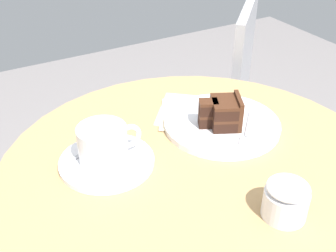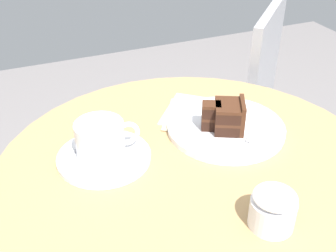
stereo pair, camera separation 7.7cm
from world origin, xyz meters
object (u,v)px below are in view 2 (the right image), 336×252
(coffee_cup, at_px, (101,139))
(sugar_pot, at_px, (273,208))
(teaspoon, at_px, (98,139))
(cafe_chair, at_px, (230,108))
(cake_slice, at_px, (227,116))
(saucer, at_px, (104,157))
(napkin, at_px, (198,115))
(cake_plate, at_px, (226,128))
(fork, at_px, (249,138))

(coffee_cup, xyz_separation_m, sugar_pot, (0.19, -0.25, -0.01))
(teaspoon, xyz_separation_m, cafe_chair, (0.50, 0.35, -0.23))
(coffee_cup, distance_m, cake_slice, 0.24)
(cafe_chair, bearing_deg, coffee_cup, -6.62)
(saucer, relative_size, napkin, 0.84)
(cake_plate, bearing_deg, napkin, 109.64)
(cake_plate, height_order, fork, fork)
(saucer, xyz_separation_m, fork, (0.26, -0.06, 0.01))
(saucer, height_order, coffee_cup, coffee_cup)
(teaspoon, bearing_deg, coffee_cup, -120.55)
(cake_plate, height_order, cafe_chair, cafe_chair)
(napkin, bearing_deg, sugar_pot, -96.78)
(cake_slice, xyz_separation_m, napkin, (-0.02, 0.08, -0.04))
(saucer, height_order, cafe_chair, cafe_chair)
(coffee_cup, bearing_deg, cake_slice, -3.13)
(teaspoon, height_order, napkin, teaspoon)
(saucer, bearing_deg, cake_plate, -0.13)
(teaspoon, bearing_deg, napkin, -20.73)
(napkin, bearing_deg, cake_plate, -70.36)
(teaspoon, xyz_separation_m, sugar_pot, (0.18, -0.30, 0.02))
(saucer, xyz_separation_m, napkin, (0.22, 0.07, -0.00))
(fork, height_order, napkin, fork)
(saucer, xyz_separation_m, cake_plate, (0.25, -0.00, 0.00))
(fork, distance_m, napkin, 0.14)
(sugar_pot, bearing_deg, coffee_cup, 126.65)
(saucer, bearing_deg, coffee_cup, 144.81)
(coffee_cup, relative_size, teaspoon, 1.11)
(cake_slice, bearing_deg, teaspoon, 164.96)
(teaspoon, distance_m, cafe_chair, 0.66)
(coffee_cup, bearing_deg, sugar_pot, -53.35)
(cake_plate, relative_size, fork, 2.20)
(sugar_pot, bearing_deg, saucer, 126.51)
(saucer, height_order, napkin, saucer)
(coffee_cup, relative_size, cake_slice, 1.27)
(teaspoon, xyz_separation_m, cake_plate, (0.24, -0.05, -0.01))
(napkin, height_order, sugar_pot, sugar_pot)
(teaspoon, distance_m, cake_plate, 0.25)
(saucer, relative_size, teaspoon, 1.60)
(saucer, xyz_separation_m, cake_slice, (0.24, -0.01, 0.04))
(saucer, distance_m, sugar_pot, 0.31)
(napkin, xyz_separation_m, cafe_chair, (0.28, 0.33, -0.23))
(fork, height_order, cafe_chair, cafe_chair)
(coffee_cup, distance_m, cafe_chair, 0.70)
(napkin, bearing_deg, coffee_cup, -162.70)
(fork, xyz_separation_m, sugar_pot, (-0.08, -0.19, 0.02))
(cake_slice, relative_size, fork, 0.87)
(cake_plate, xyz_separation_m, sugar_pot, (-0.06, -0.25, 0.03))
(cafe_chair, bearing_deg, napkin, 4.43)
(sugar_pot, bearing_deg, cafe_chair, 63.60)
(coffee_cup, distance_m, teaspoon, 0.06)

